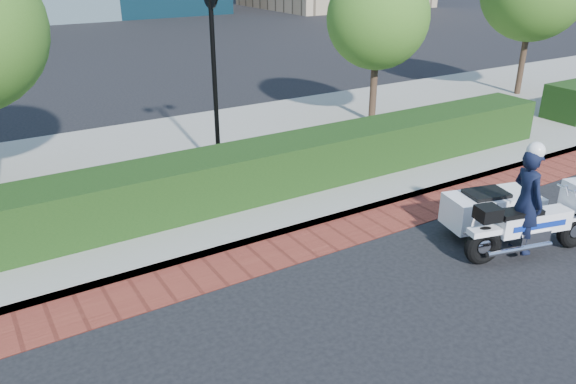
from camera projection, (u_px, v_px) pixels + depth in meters
ground at (310, 302)px, 8.23m from camera, size 120.00×120.00×0.00m
brick_strip at (260, 258)px, 9.40m from camera, size 60.00×1.00×0.01m
sidewalk at (165, 171)px, 12.88m from camera, size 60.00×8.00×0.15m
hedge_main at (206, 182)px, 10.78m from camera, size 18.00×1.20×1.00m
lamppost at (213, 44)px, 11.60m from camera, size 1.02×0.70×4.21m
tree_c at (378, 18)px, 15.22m from camera, size 2.80×2.80×4.30m
police_motorcycle at (514, 210)px, 9.50m from camera, size 2.48×2.07×2.03m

